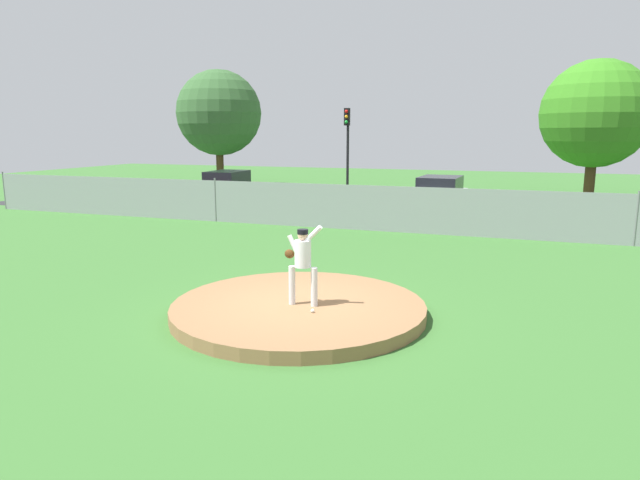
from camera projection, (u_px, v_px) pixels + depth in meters
ground_plane at (372, 254)px, 16.67m from camera, size 80.00×80.00×0.00m
asphalt_strip at (420, 215)px, 24.53m from camera, size 44.00×7.00×0.01m
pitchers_mound at (299, 309)px, 11.09m from camera, size 5.06×5.06×0.25m
pitcher_youth at (302, 259)px, 10.75m from camera, size 0.80×0.32×1.62m
baseball at (313, 311)px, 10.45m from camera, size 0.07×0.07×0.07m
chainlink_fence at (400, 209)px, 20.21m from camera, size 38.26×0.07×1.79m
parked_car_burgundy at (228, 189)px, 27.90m from camera, size 1.94×4.27×1.72m
parked_car_white at (440, 197)px, 24.59m from camera, size 2.08×4.28×1.70m
traffic_cone_orange at (366, 201)px, 27.66m from camera, size 0.40×0.40×0.55m
traffic_light_near at (347, 138)px, 29.55m from camera, size 0.28×0.46×4.88m
tree_tall_centre at (217, 106)px, 36.96m from camera, size 4.63×4.63×7.67m
tree_bushy_near at (219, 113)px, 36.71m from camera, size 5.60×5.60×7.71m
tree_broad_right at (596, 114)px, 28.30m from camera, size 5.47×5.47×7.28m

